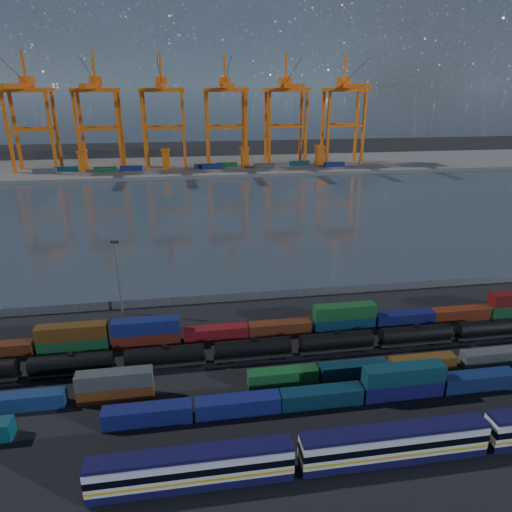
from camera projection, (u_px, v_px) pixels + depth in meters
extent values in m
plane|color=black|center=(283.00, 369.00, 79.27)|extent=(700.00, 700.00, 0.00)
plane|color=#2F3B45|center=(226.00, 213.00, 176.41)|extent=(700.00, 700.00, 0.00)
cube|color=#514F4C|center=(210.00, 166.00, 273.21)|extent=(700.00, 70.00, 2.00)
cone|color=#1E2630|center=(117.00, 13.00, 1439.41)|extent=(1100.00, 1100.00, 520.00)
cone|color=#1E2630|center=(242.00, 26.00, 1507.96)|extent=(1040.00, 1040.00, 460.00)
cone|color=#1E2630|center=(357.00, 41.00, 1580.03)|extent=(960.00, 960.00, 380.00)
cone|color=#1E2630|center=(448.00, 55.00, 1644.84)|extent=(840.00, 840.00, 300.00)
cube|color=silver|center=(192.00, 468.00, 55.22)|extent=(24.90, 2.99, 3.78)
cube|color=#100E34|center=(193.00, 480.00, 55.92)|extent=(24.90, 3.05, 1.20)
cube|color=#100E34|center=(191.00, 454.00, 54.47)|extent=(24.90, 2.69, 0.50)
cube|color=gold|center=(192.00, 473.00, 55.50)|extent=(24.92, 3.08, 0.36)
cube|color=black|center=(192.00, 465.00, 55.08)|extent=(24.92, 3.08, 1.00)
cube|color=black|center=(120.00, 493.00, 54.84)|extent=(2.99, 1.99, 0.70)
cube|color=black|center=(262.00, 475.00, 57.37)|extent=(2.99, 1.99, 0.70)
cube|color=silver|center=(394.00, 443.00, 58.99)|extent=(24.90, 2.99, 3.78)
cube|color=#100E34|center=(392.00, 455.00, 59.69)|extent=(24.90, 3.05, 1.20)
cube|color=#100E34|center=(396.00, 430.00, 58.24)|extent=(24.90, 2.69, 0.50)
cube|color=gold|center=(393.00, 448.00, 59.27)|extent=(24.92, 3.08, 0.36)
cube|color=black|center=(394.00, 441.00, 58.85)|extent=(24.92, 3.08, 1.00)
cube|color=black|center=(328.00, 467.00, 58.62)|extent=(2.99, 1.99, 0.70)
cube|color=black|center=(453.00, 451.00, 61.15)|extent=(2.99, 1.99, 0.70)
cube|color=black|center=(511.00, 444.00, 62.39)|extent=(2.99, 1.99, 0.70)
cube|color=navy|center=(148.00, 415.00, 66.31)|extent=(12.92, 2.63, 2.80)
cube|color=navy|center=(238.00, 405.00, 68.23)|extent=(12.92, 2.63, 2.80)
cube|color=#0B2A3D|center=(321.00, 397.00, 70.09)|extent=(12.92, 2.63, 2.80)
cube|color=#111051|center=(402.00, 389.00, 72.01)|extent=(12.92, 2.63, 2.80)
cube|color=#0C3340|center=(404.00, 374.00, 71.03)|extent=(12.92, 2.63, 2.80)
cube|color=#102051|center=(479.00, 381.00, 73.95)|extent=(12.92, 2.63, 2.80)
cube|color=navy|center=(26.00, 401.00, 69.47)|extent=(11.62, 2.36, 2.52)
cube|color=#622D13|center=(116.00, 392.00, 71.41)|extent=(11.62, 2.36, 2.52)
cube|color=#3D4042|center=(114.00, 379.00, 70.52)|extent=(11.62, 2.36, 2.52)
cube|color=#165425|center=(283.00, 376.00, 75.28)|extent=(11.62, 2.36, 2.52)
cube|color=#0C2F41|center=(354.00, 370.00, 77.06)|extent=(11.62, 2.36, 2.52)
cube|color=#5D3912|center=(422.00, 363.00, 78.86)|extent=(11.62, 2.36, 2.52)
cube|color=#3F4344|center=(493.00, 356.00, 80.80)|extent=(11.62, 2.36, 2.52)
cube|color=#134925|center=(74.00, 344.00, 84.39)|extent=(12.51, 2.54, 2.71)
cube|color=#523010|center=(72.00, 332.00, 83.44)|extent=(12.51, 2.54, 2.71)
cube|color=#5F1C13|center=(147.00, 339.00, 86.33)|extent=(12.51, 2.54, 2.71)
cube|color=navy|center=(146.00, 326.00, 85.38)|extent=(12.51, 2.54, 2.71)
cube|color=maroon|center=(217.00, 333.00, 88.24)|extent=(12.51, 2.54, 2.71)
cube|color=#592611|center=(279.00, 328.00, 90.03)|extent=(12.51, 2.54, 2.71)
cube|color=#0D3147|center=(344.00, 323.00, 91.97)|extent=(12.51, 2.54, 2.71)
cube|color=#155120|center=(345.00, 311.00, 91.02)|extent=(12.51, 2.54, 2.71)
cube|color=#0F154D|center=(404.00, 318.00, 93.85)|extent=(12.51, 2.54, 2.71)
cube|color=maroon|center=(460.00, 314.00, 95.67)|extent=(12.51, 2.54, 2.71)
cube|color=black|center=(6.00, 379.00, 76.13)|extent=(2.61, 1.88, 0.63)
cylinder|color=black|center=(72.00, 363.00, 76.97)|extent=(13.55, 3.02, 3.02)
cylinder|color=black|center=(70.00, 354.00, 76.38)|extent=(0.83, 0.83, 0.52)
cube|color=black|center=(73.00, 371.00, 77.55)|extent=(14.07, 2.08, 0.42)
cube|color=black|center=(44.00, 376.00, 77.02)|extent=(2.61, 1.88, 0.63)
cube|color=black|center=(102.00, 371.00, 78.38)|extent=(2.61, 1.88, 0.63)
cylinder|color=black|center=(165.00, 355.00, 79.22)|extent=(13.55, 3.02, 3.02)
cylinder|color=black|center=(164.00, 347.00, 78.63)|extent=(0.83, 0.83, 0.52)
cube|color=black|center=(166.00, 363.00, 79.80)|extent=(14.07, 2.08, 0.42)
cube|color=black|center=(138.00, 368.00, 79.27)|extent=(2.61, 1.88, 0.63)
cube|color=black|center=(193.00, 363.00, 80.63)|extent=(2.61, 1.88, 0.63)
cylinder|color=black|center=(253.00, 347.00, 81.47)|extent=(13.55, 3.02, 3.02)
cylinder|color=black|center=(253.00, 339.00, 80.88)|extent=(0.83, 0.83, 0.52)
cube|color=black|center=(253.00, 355.00, 82.05)|extent=(14.07, 2.08, 0.42)
cube|color=black|center=(227.00, 360.00, 81.52)|extent=(2.61, 1.88, 0.63)
cube|color=black|center=(278.00, 355.00, 82.88)|extent=(2.61, 1.88, 0.63)
cylinder|color=black|center=(336.00, 340.00, 83.72)|extent=(13.55, 3.02, 3.02)
cylinder|color=black|center=(337.00, 332.00, 83.13)|extent=(0.83, 0.83, 0.52)
cube|color=black|center=(336.00, 348.00, 84.30)|extent=(14.07, 2.08, 0.42)
cube|color=black|center=(311.00, 352.00, 83.77)|extent=(2.61, 1.88, 0.63)
cube|color=black|center=(360.00, 348.00, 85.13)|extent=(2.61, 1.88, 0.63)
cylinder|color=black|center=(415.00, 334.00, 85.97)|extent=(13.55, 3.02, 3.02)
cylinder|color=black|center=(416.00, 326.00, 85.38)|extent=(0.83, 0.83, 0.52)
cube|color=black|center=(414.00, 341.00, 86.55)|extent=(14.07, 2.08, 0.42)
cube|color=black|center=(391.00, 345.00, 86.02)|extent=(2.61, 1.88, 0.63)
cube|color=black|center=(437.00, 341.00, 87.38)|extent=(2.61, 1.88, 0.63)
cylinder|color=black|center=(490.00, 327.00, 88.21)|extent=(13.55, 3.02, 3.02)
cylinder|color=black|center=(492.00, 320.00, 87.63)|extent=(0.83, 0.83, 0.52)
cube|color=black|center=(489.00, 335.00, 88.80)|extent=(14.07, 2.08, 0.42)
cube|color=black|center=(466.00, 339.00, 88.26)|extent=(2.61, 1.88, 0.63)
cube|color=black|center=(510.00, 335.00, 89.63)|extent=(2.61, 1.88, 0.63)
cube|color=#595B5E|center=(257.00, 296.00, 104.82)|extent=(160.00, 0.06, 2.00)
cylinder|color=slate|center=(27.00, 311.00, 97.53)|extent=(0.12, 0.12, 2.20)
cylinder|color=slate|center=(76.00, 308.00, 98.98)|extent=(0.12, 0.12, 2.20)
cylinder|color=slate|center=(123.00, 304.00, 100.43)|extent=(0.12, 0.12, 2.20)
cylinder|color=slate|center=(169.00, 301.00, 101.88)|extent=(0.12, 0.12, 2.20)
cylinder|color=slate|center=(214.00, 298.00, 103.33)|extent=(0.12, 0.12, 2.20)
cylinder|color=slate|center=(257.00, 295.00, 104.79)|extent=(0.12, 0.12, 2.20)
cylinder|color=slate|center=(300.00, 292.00, 106.24)|extent=(0.12, 0.12, 2.20)
cylinder|color=slate|center=(341.00, 290.00, 107.69)|extent=(0.12, 0.12, 2.20)
cylinder|color=slate|center=(381.00, 287.00, 109.14)|extent=(0.12, 0.12, 2.20)
cylinder|color=slate|center=(420.00, 284.00, 110.59)|extent=(0.12, 0.12, 2.20)
cylinder|color=slate|center=(458.00, 282.00, 112.04)|extent=(0.12, 0.12, 2.20)
cylinder|color=slate|center=(495.00, 279.00, 113.49)|extent=(0.12, 0.12, 2.20)
cylinder|color=slate|center=(119.00, 279.00, 96.16)|extent=(0.36, 0.36, 16.00)
cube|color=black|center=(114.00, 242.00, 93.25)|extent=(1.60, 0.40, 0.60)
cube|color=#E15E0F|center=(9.00, 135.00, 240.41)|extent=(1.57, 1.57, 44.11)
cube|color=#E15E0F|center=(16.00, 132.00, 251.29)|extent=(1.57, 1.57, 44.11)
cube|color=#E15E0F|center=(52.00, 134.00, 243.54)|extent=(1.57, 1.57, 44.11)
cube|color=#E15E0F|center=(57.00, 132.00, 254.42)|extent=(1.57, 1.57, 44.11)
cube|color=#E15E0F|center=(29.00, 130.00, 241.20)|extent=(21.57, 1.37, 1.37)
cube|color=#E15E0F|center=(36.00, 128.00, 252.08)|extent=(21.57, 1.37, 1.37)
cube|color=#E15E0F|center=(26.00, 90.00, 239.68)|extent=(24.51, 13.72, 2.16)
cube|color=#E15E0F|center=(18.00, 86.00, 228.11)|extent=(2.94, 47.05, 2.45)
cube|color=#E15E0F|center=(27.00, 81.00, 241.76)|extent=(5.88, 7.84, 4.90)
cube|color=#E15E0F|center=(23.00, 66.00, 237.37)|extent=(1.18, 1.18, 15.68)
cylinder|color=black|center=(14.00, 71.00, 223.53)|extent=(0.24, 40.35, 13.31)
cube|color=#E15E0F|center=(78.00, 134.00, 245.49)|extent=(1.57, 1.57, 44.11)
cube|color=#E15E0F|center=(82.00, 132.00, 256.37)|extent=(1.57, 1.57, 44.11)
cube|color=#E15E0F|center=(119.00, 133.00, 248.62)|extent=(1.57, 1.57, 44.11)
cube|color=#E15E0F|center=(122.00, 131.00, 259.50)|extent=(1.57, 1.57, 44.11)
cube|color=#E15E0F|center=(98.00, 129.00, 246.28)|extent=(21.57, 1.37, 1.37)
cube|color=#E15E0F|center=(102.00, 127.00, 257.16)|extent=(21.57, 1.37, 1.37)
cube|color=#E15E0F|center=(95.00, 90.00, 244.76)|extent=(24.51, 13.72, 2.16)
cube|color=#E15E0F|center=(91.00, 86.00, 233.19)|extent=(2.94, 47.05, 2.45)
cube|color=#E15E0F|center=(96.00, 81.00, 246.84)|extent=(5.88, 7.84, 4.90)
cube|color=#E15E0F|center=(93.00, 66.00, 242.45)|extent=(1.18, 1.18, 15.68)
cylinder|color=black|center=(88.00, 71.00, 228.60)|extent=(0.24, 40.35, 13.31)
cube|color=#E15E0F|center=(144.00, 133.00, 250.56)|extent=(1.57, 1.57, 44.11)
cube|color=#E15E0F|center=(146.00, 131.00, 261.45)|extent=(1.57, 1.57, 44.11)
cube|color=#E15E0F|center=(184.00, 132.00, 253.69)|extent=(1.57, 1.57, 44.11)
cube|color=#E15E0F|center=(184.00, 130.00, 264.58)|extent=(1.57, 1.57, 44.11)
cube|color=#E15E0F|center=(164.00, 128.00, 251.36)|extent=(21.57, 1.37, 1.37)
cube|color=#E15E0F|center=(165.00, 126.00, 262.24)|extent=(21.57, 1.37, 1.37)
cube|color=#E15E0F|center=(162.00, 90.00, 249.84)|extent=(24.51, 13.72, 2.16)
cube|color=#E15E0F|center=(161.00, 86.00, 238.27)|extent=(2.94, 47.05, 2.45)
cube|color=#E15E0F|center=(161.00, 81.00, 251.92)|extent=(5.88, 7.84, 4.90)
cube|color=#E15E0F|center=(160.00, 67.00, 247.53)|extent=(1.18, 1.18, 15.68)
cylinder|color=black|center=(159.00, 72.00, 233.68)|extent=(0.24, 40.35, 13.31)
cube|color=#E15E0F|center=(208.00, 132.00, 255.64)|extent=(1.57, 1.57, 44.11)
cube|color=#E15E0F|center=(207.00, 130.00, 266.53)|extent=(1.57, 1.57, 44.11)
cube|color=#E15E0F|center=(246.00, 131.00, 258.77)|extent=(1.57, 1.57, 44.11)
cube|color=#E15E0F|center=(243.00, 129.00, 269.66)|extent=(1.57, 1.57, 44.11)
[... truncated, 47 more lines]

